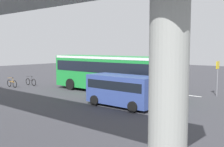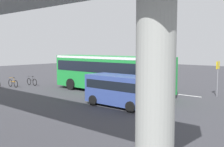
{
  "view_description": "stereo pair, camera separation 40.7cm",
  "coord_description": "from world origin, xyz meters",
  "px_view_note": "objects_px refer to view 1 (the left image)",
  "views": [
    {
      "loc": [
        -15.49,
        18.54,
        3.87
      ],
      "look_at": [
        0.11,
        0.24,
        1.6
      ],
      "focal_mm": 44.11,
      "sensor_mm": 36.0,
      "label": 1
    },
    {
      "loc": [
        -15.79,
        18.27,
        3.87
      ],
      "look_at": [
        0.11,
        0.24,
        1.6
      ],
      "focal_mm": 44.11,
      "sensor_mm": 36.0,
      "label": 2
    }
  ],
  "objects_px": {
    "parked_van": "(122,89)",
    "bicycle_orange": "(12,83)",
    "pedestrian": "(170,81)",
    "traffic_sign": "(218,73)",
    "city_bus": "(110,71)",
    "bicycle_black": "(31,82)"
  },
  "relations": [
    {
      "from": "bicycle_orange",
      "to": "traffic_sign",
      "type": "height_order",
      "value": "traffic_sign"
    },
    {
      "from": "city_bus",
      "to": "pedestrian",
      "type": "xyz_separation_m",
      "value": [
        -3.42,
        -4.4,
        -1.0
      ]
    },
    {
      "from": "city_bus",
      "to": "bicycle_orange",
      "type": "xyz_separation_m",
      "value": [
        9.31,
        3.9,
        -1.51
      ]
    },
    {
      "from": "bicycle_black",
      "to": "traffic_sign",
      "type": "xyz_separation_m",
      "value": [
        -16.74,
        -6.05,
        1.52
      ]
    },
    {
      "from": "parked_van",
      "to": "pedestrian",
      "type": "xyz_separation_m",
      "value": [
        0.89,
        -8.16,
        -0.3
      ]
    },
    {
      "from": "city_bus",
      "to": "traffic_sign",
      "type": "height_order",
      "value": "city_bus"
    },
    {
      "from": "bicycle_black",
      "to": "traffic_sign",
      "type": "relative_size",
      "value": 0.63
    },
    {
      "from": "bicycle_orange",
      "to": "pedestrian",
      "type": "bearing_deg",
      "value": -146.87
    },
    {
      "from": "city_bus",
      "to": "pedestrian",
      "type": "relative_size",
      "value": 6.44
    },
    {
      "from": "bicycle_black",
      "to": "traffic_sign",
      "type": "bearing_deg",
      "value": -160.14
    },
    {
      "from": "pedestrian",
      "to": "city_bus",
      "type": "bearing_deg",
      "value": 52.17
    },
    {
      "from": "bicycle_orange",
      "to": "traffic_sign",
      "type": "bearing_deg",
      "value": -154.97
    },
    {
      "from": "bicycle_black",
      "to": "pedestrian",
      "type": "bearing_deg",
      "value": -152.77
    },
    {
      "from": "parked_van",
      "to": "bicycle_orange",
      "type": "height_order",
      "value": "parked_van"
    },
    {
      "from": "traffic_sign",
      "to": "bicycle_orange",
      "type": "bearing_deg",
      "value": 25.03
    },
    {
      "from": "city_bus",
      "to": "bicycle_orange",
      "type": "relative_size",
      "value": 6.52
    },
    {
      "from": "bicycle_orange",
      "to": "bicycle_black",
      "type": "height_order",
      "value": "same"
    },
    {
      "from": "parked_van",
      "to": "bicycle_black",
      "type": "height_order",
      "value": "parked_van"
    },
    {
      "from": "bicycle_black",
      "to": "pedestrian",
      "type": "distance_m",
      "value": 13.98
    },
    {
      "from": "pedestrian",
      "to": "traffic_sign",
      "type": "bearing_deg",
      "value": 175.48
    },
    {
      "from": "bicycle_orange",
      "to": "pedestrian",
      "type": "distance_m",
      "value": 15.2
    },
    {
      "from": "pedestrian",
      "to": "traffic_sign",
      "type": "height_order",
      "value": "traffic_sign"
    }
  ]
}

